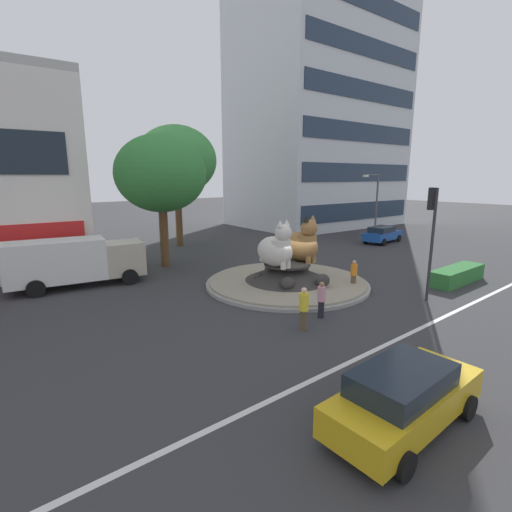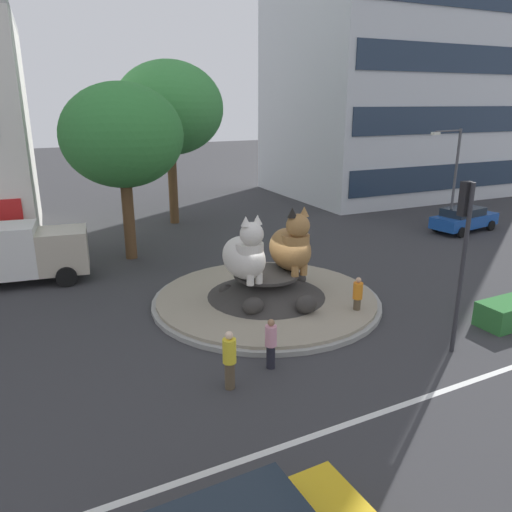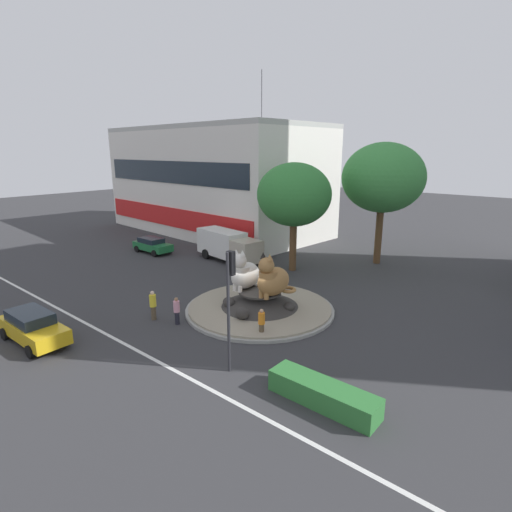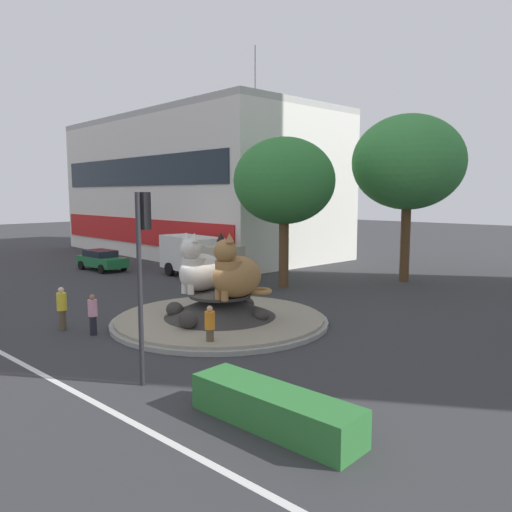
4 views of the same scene
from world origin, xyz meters
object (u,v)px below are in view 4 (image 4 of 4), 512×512
Objects in this scene: pedestrian_yellow_shirt at (62,308)px; delivery_box_truck at (199,256)px; hatchback_near_shophouse at (102,260)px; shophouse_block at (197,187)px; cat_statue_white at (199,270)px; pedestrian_pink_shirt at (93,314)px; cat_statue_tabby at (235,274)px; traffic_light_mast at (142,253)px; second_tree_near_tower at (267,175)px; broadleaf_tree_behind_island at (284,181)px; third_tree_left at (408,163)px; pedestrian_orange_shirt at (210,326)px.

delivery_box_truck is at bearing 131.19° from pedestrian_yellow_shirt.
shophouse_block is at bearing 106.52° from hatchback_near_shophouse.
delivery_box_truck is (-8.43, 7.28, -0.73)m from cat_statue_white.
cat_statue_tabby is at bearing 133.46° from pedestrian_pink_shirt.
cat_statue_tabby is 0.64× the size of hatchback_near_shophouse.
traffic_light_mast is 0.59× the size of second_tree_near_tower.
second_tree_near_tower is at bearing 107.63° from delivery_box_truck.
broadleaf_tree_behind_island is (-6.97, 14.78, 2.38)m from traffic_light_mast.
pedestrian_pink_shirt is (-3.29, -19.71, -6.55)m from third_tree_left.
third_tree_left is 2.42× the size of hatchback_near_shophouse.
third_tree_left reaches higher than broadleaf_tree_behind_island.
broadleaf_tree_behind_island is at bearing -42.78° from second_tree_near_tower.
cat_statue_tabby is 27.85m from shophouse_block.
pedestrian_orange_shirt is at bearing 36.88° from pedestrian_yellow_shirt.
cat_statue_white is 4.78m from pedestrian_pink_shirt.
third_tree_left is 21.03m from pedestrian_pink_shirt.
hatchback_near_shophouse is at bearing -101.15° from cat_statue_tabby.
pedestrian_pink_shirt is 0.38× the size of hatchback_near_shophouse.
third_tree_left is at bearing -176.46° from cat_statue_tabby.
cat_statue_tabby reaches higher than pedestrian_orange_shirt.
cat_statue_tabby is 0.31× the size of broadleaf_tree_behind_island.
second_tree_near_tower is (-14.24, 21.51, 3.10)m from traffic_light_mast.
cat_statue_tabby is at bearing -25.55° from delivery_box_truck.
pedestrian_orange_shirt is (13.16, -18.00, -6.11)m from second_tree_near_tower.
delivery_box_truck is at bearing -166.30° from broadleaf_tree_behind_island.
hatchback_near_shophouse is (-16.24, 4.81, -1.45)m from cat_statue_white.
shophouse_block is 6.53× the size of hatchback_near_shophouse.
cat_statue_tabby is 6.79m from traffic_light_mast.
pedestrian_yellow_shirt is at bearing -41.57° from cat_statue_tabby.
pedestrian_orange_shirt is at bearing -19.99° from hatchback_near_shophouse.
cat_statue_tabby is 1.73× the size of pedestrian_orange_shirt.
pedestrian_yellow_shirt is (6.87, -20.34, -6.01)m from second_tree_near_tower.
traffic_light_mast is at bearing 64.45° from pedestrian_pink_shirt.
traffic_light_mast is 6.73m from pedestrian_pink_shirt.
shophouse_block is at bearing -124.41° from cat_statue_tabby.
second_tree_near_tower reaches higher than hatchback_near_shophouse.
third_tree_left is 21.75m from pedestrian_yellow_shirt.
cat_statue_tabby reaches higher than hatchback_near_shophouse.
shophouse_block is 3.84× the size of delivery_box_truck.
broadleaf_tree_behind_island reaches higher than traffic_light_mast.
cat_statue_white is 0.25× the size of third_tree_left.
shophouse_block is (-19.73, 16.94, 3.94)m from cat_statue_white.
third_tree_left is 1.42× the size of delivery_box_truck.
broadleaf_tree_behind_island is at bearing -124.15° from third_tree_left.
hatchback_near_shophouse is (-18.34, 4.71, -1.49)m from cat_statue_tabby.
pedestrian_orange_shirt is (5.89, -11.27, -5.39)m from broadleaf_tree_behind_island.
shophouse_block is (-24.26, 22.99, 2.33)m from traffic_light_mast.
pedestrian_pink_shirt is at bearing -99.47° from third_tree_left.
third_tree_left is at bearing 30.38° from hatchback_near_shophouse.
hatchback_near_shophouse is at bearing -164.10° from broadleaf_tree_behind_island.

